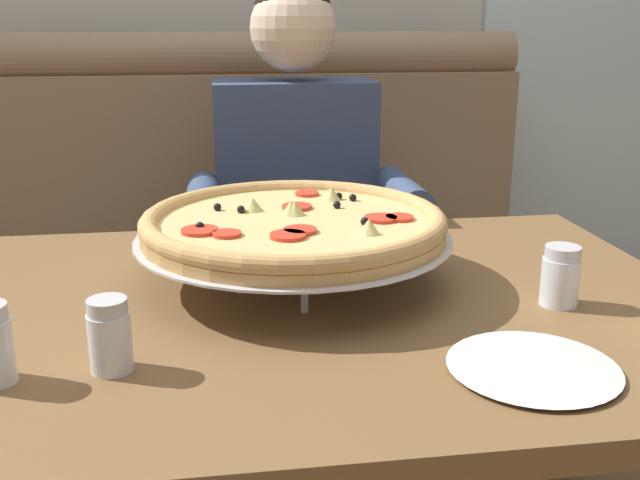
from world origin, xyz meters
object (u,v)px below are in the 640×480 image
object	(u,v)px
shaker_pepper_flakes	(560,280)
patio_chair	(515,154)
diner_main	(299,212)
pizza	(294,225)
dining_table	(289,349)
plate_near_left	(533,363)
shaker_parmesan	(110,341)
booth_bench	(257,294)

from	to	relation	value
shaker_pepper_flakes	patio_chair	size ratio (longest dim) A/B	0.11
diner_main	pizza	world-z (taller)	diner_main
dining_table	plate_near_left	distance (m)	0.41
dining_table	plate_near_left	size ratio (longest dim) A/B	6.07
pizza	shaker_parmesan	size ratio (longest dim) A/B	5.46
diner_main	shaker_parmesan	xyz separation A→B (m)	(-0.34, -0.86, 0.07)
diner_main	shaker_parmesan	bearing A→B (deg)	-111.88
plate_near_left	shaker_parmesan	bearing A→B (deg)	171.49
shaker_parmesan	plate_near_left	size ratio (longest dim) A/B	0.44
booth_bench	patio_chair	bearing A→B (deg)	45.79
booth_bench	diner_main	size ratio (longest dim) A/B	1.30
booth_bench	pizza	size ratio (longest dim) A/B	3.11
booth_bench	dining_table	world-z (taller)	booth_bench
plate_near_left	pizza	bearing A→B (deg)	125.08
booth_bench	shaker_parmesan	distance (m)	1.21
shaker_pepper_flakes	shaker_parmesan	bearing A→B (deg)	-169.07
booth_bench	shaker_pepper_flakes	bearing A→B (deg)	-67.07
pizza	patio_chair	xyz separation A→B (m)	(1.35, 2.23, -0.31)
diner_main	pizza	distance (m)	0.58
dining_table	patio_chair	bearing A→B (deg)	59.54
diner_main	pizza	xyz separation A→B (m)	(-0.07, -0.56, 0.12)
diner_main	patio_chair	distance (m)	2.11
plate_near_left	patio_chair	bearing A→B (deg)	67.46
shaker_parmesan	patio_chair	bearing A→B (deg)	57.41
patio_chair	booth_bench	bearing A→B (deg)	-134.21
shaker_pepper_flakes	patio_chair	bearing A→B (deg)	68.44
booth_bench	patio_chair	xyz separation A→B (m)	(1.37, 1.41, 0.13)
booth_bench	shaker_pepper_flakes	size ratio (longest dim) A/B	17.23
diner_main	shaker_parmesan	world-z (taller)	diner_main
booth_bench	plate_near_left	distance (m)	1.28
dining_table	shaker_pepper_flakes	distance (m)	0.44
pizza	plate_near_left	world-z (taller)	pizza
shaker_parmesan	plate_near_left	bearing A→B (deg)	-8.51
booth_bench	diner_main	xyz separation A→B (m)	(0.10, -0.27, 0.31)
patio_chair	dining_table	bearing A→B (deg)	-120.46
dining_table	pizza	size ratio (longest dim) A/B	2.52
dining_table	plate_near_left	world-z (taller)	plate_near_left
dining_table	diner_main	distance (m)	0.66
shaker_parmesan	plate_near_left	distance (m)	0.54
shaker_pepper_flakes	shaker_parmesan	size ratio (longest dim) A/B	0.99
diner_main	dining_table	bearing A→B (deg)	-98.30
dining_table	shaker_parmesan	xyz separation A→B (m)	(-0.25, -0.20, 0.12)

